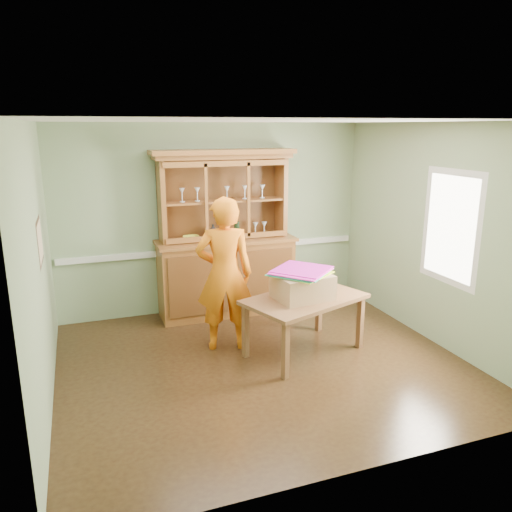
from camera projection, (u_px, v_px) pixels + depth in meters
name	position (u px, v px, depth m)	size (l,w,h in m)	color
floor	(263.00, 363.00, 5.75)	(4.50, 4.50, 0.00)	#402B14
ceiling	(263.00, 121.00, 5.07)	(4.50, 4.50, 0.00)	white
wall_back	(215.00, 218.00, 7.23)	(4.50, 4.50, 0.00)	gray
wall_left	(38.00, 269.00, 4.67)	(4.00, 4.00, 0.00)	gray
wall_right	(434.00, 235.00, 6.15)	(4.00, 4.00, 0.00)	gray
wall_front	(360.00, 312.00, 3.59)	(4.50, 4.50, 0.00)	gray
chair_rail	(216.00, 249.00, 7.32)	(4.41, 0.05, 0.08)	silver
framed_map	(40.00, 241.00, 4.90)	(0.03, 0.60, 0.46)	#362315
window_panel	(450.00, 228.00, 5.83)	(0.03, 0.96, 1.36)	silver
china_hutch	(225.00, 258.00, 7.15)	(1.99, 0.66, 2.34)	brown
dining_table	(305.00, 304.00, 5.89)	(1.59, 1.26, 0.70)	brown
cardboard_box	(302.00, 286.00, 5.80)	(0.62, 0.50, 0.29)	#9F7A52
kite_stack	(301.00, 272.00, 5.77)	(0.81, 0.81, 0.05)	#DEFB1F
person	(224.00, 274.00, 5.94)	(0.68, 0.45, 1.87)	orange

